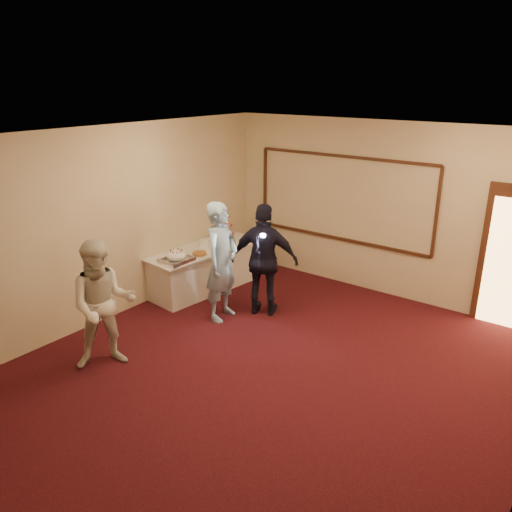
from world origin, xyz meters
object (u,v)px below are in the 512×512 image
at_px(man, 222,262).
at_px(guest, 265,260).
at_px(plate_stack_a, 204,243).
at_px(woman, 103,305).
at_px(buffet_table, 205,268).
at_px(cupcake_stand, 226,226).
at_px(plate_stack_b, 226,241).
at_px(pavlova_tray, 177,257).
at_px(tart, 200,254).

xyz_separation_m(man, guest, (0.44, 0.53, -0.03)).
relative_size(plate_stack_a, woman, 0.10).
relative_size(buffet_table, plate_stack_a, 13.15).
relative_size(cupcake_stand, plate_stack_a, 2.72).
bearing_deg(cupcake_stand, woman, -75.07).
bearing_deg(man, buffet_table, 47.50).
xyz_separation_m(plate_stack_a, guest, (1.50, -0.21, 0.07)).
bearing_deg(plate_stack_b, pavlova_tray, -92.92).
distance_m(plate_stack_a, plate_stack_b, 0.40).
bearing_deg(plate_stack_b, buffet_table, -117.86).
distance_m(cupcake_stand, tart, 1.30).
distance_m(plate_stack_a, guest, 1.51).
xyz_separation_m(plate_stack_a, tart, (0.23, -0.37, -0.05)).
distance_m(plate_stack_a, man, 1.29).
bearing_deg(woman, plate_stack_b, 46.25).
bearing_deg(pavlova_tray, cupcake_stand, 102.46).
relative_size(tart, woman, 0.16).
distance_m(buffet_table, cupcake_stand, 1.07).
xyz_separation_m(pavlova_tray, guest, (1.33, 0.63, 0.06)).
bearing_deg(plate_stack_a, woman, -74.69).
xyz_separation_m(man, woman, (-0.31, -1.99, -0.08)).
bearing_deg(tart, cupcake_stand, 109.88).
bearing_deg(cupcake_stand, guest, -31.86).
xyz_separation_m(cupcake_stand, woman, (0.95, -3.57, -0.07)).
xyz_separation_m(buffet_table, plate_stack_b, (0.19, 0.36, 0.46)).
relative_size(plate_stack_a, tart, 0.63).
relative_size(man, guest, 1.04).
height_order(plate_stack_b, man, man).
xyz_separation_m(buffet_table, pavlova_tray, (0.13, -0.81, 0.47)).
bearing_deg(cupcake_stand, plate_stack_b, -50.02).
distance_m(plate_stack_b, guest, 1.38).
xyz_separation_m(buffet_table, man, (1.02, -0.70, 0.56)).
bearing_deg(plate_stack_b, tart, -89.40).
bearing_deg(pavlova_tray, woman, -72.89).
bearing_deg(cupcake_stand, man, -51.51).
xyz_separation_m(cupcake_stand, plate_stack_a, (0.21, -0.85, -0.10)).
height_order(plate_stack_a, man, man).
xyz_separation_m(plate_stack_a, plate_stack_b, (0.23, 0.33, 0.00)).
bearing_deg(pavlova_tray, buffet_table, 99.33).
relative_size(plate_stack_b, woman, 0.11).
relative_size(pavlova_tray, plate_stack_a, 3.30).
bearing_deg(buffet_table, plate_stack_b, 62.14).
bearing_deg(woman, plate_stack_a, 51.93).
distance_m(pavlova_tray, man, 0.90).
bearing_deg(plate_stack_b, guest, -23.09).
distance_m(woman, guest, 2.62).
height_order(buffet_table, guest, guest).
bearing_deg(plate_stack_b, cupcake_stand, 129.98).
relative_size(tart, man, 0.15).
bearing_deg(guest, man, 25.76).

